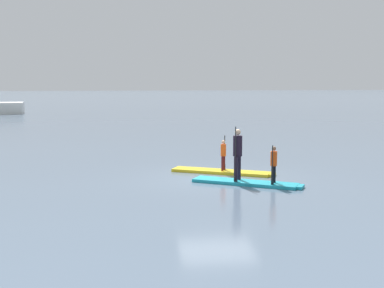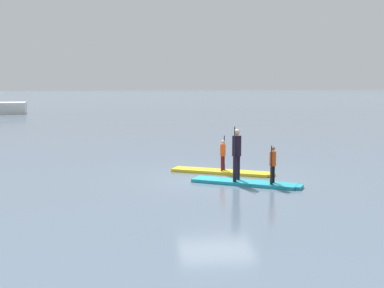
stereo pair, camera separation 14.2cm
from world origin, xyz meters
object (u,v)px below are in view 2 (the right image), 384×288
at_px(paddleboard_far, 246,183).
at_px(paddler_adult, 237,151).
at_px(paddler_child_solo, 223,153).
at_px(paddler_child_front, 273,163).
at_px(paddleboard_near, 222,172).

bearing_deg(paddleboard_far, paddler_adult, 151.48).
xyz_separation_m(paddleboard_far, paddler_adult, (-0.28, 0.15, 0.98)).
bearing_deg(paddler_adult, paddler_child_solo, 93.18).
relative_size(paddleboard_far, paddler_child_front, 2.79).
height_order(paddler_child_solo, paddler_adult, paddler_adult).
distance_m(paddleboard_near, paddler_child_solo, 0.64).
height_order(paddleboard_near, paddler_adult, paddler_adult).
bearing_deg(paddleboard_far, paddleboard_near, 101.39).
bearing_deg(paddleboard_far, paddler_child_front, -30.48).
distance_m(paddler_child_solo, paddleboard_far, 2.13).
height_order(paddleboard_near, paddler_child_solo, paddler_child_solo).
distance_m(paddleboard_far, paddler_child_front, 1.08).
relative_size(paddler_adult, paddler_child_front, 1.45).
xyz_separation_m(paddleboard_near, paddler_child_front, (1.11, -2.41, 0.69)).
relative_size(paddler_child_solo, paddler_adult, 0.70).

